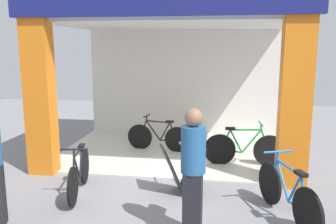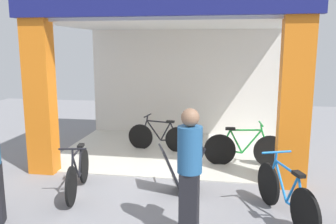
{
  "view_description": "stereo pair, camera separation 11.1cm",
  "coord_description": "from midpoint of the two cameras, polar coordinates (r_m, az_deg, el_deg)",
  "views": [
    {
      "loc": [
        1.11,
        -6.44,
        2.54
      ],
      "look_at": [
        0.0,
        0.92,
        1.15
      ],
      "focal_mm": 37.95,
      "sensor_mm": 36.0,
      "label": 1
    },
    {
      "loc": [
        1.21,
        -6.43,
        2.54
      ],
      "look_at": [
        0.0,
        0.92,
        1.15
      ],
      "focal_mm": 37.95,
      "sensor_mm": 36.0,
      "label": 2
    }
  ],
  "objects": [
    {
      "name": "ground_plane",
      "position": [
        7.01,
        -0.78,
        -10.65
      ],
      "size": [
        18.68,
        18.68,
        0.0
      ],
      "primitive_type": "plane",
      "color": "gray",
      "rests_on": "ground"
    },
    {
      "name": "shop_facade",
      "position": [
        8.38,
        1.43,
        6.73
      ],
      "size": [
        5.54,
        3.97,
        3.67
      ],
      "color": "beige",
      "rests_on": "ground"
    },
    {
      "name": "bicycle_inside_0",
      "position": [
        8.69,
        -1.07,
        -4.01
      ],
      "size": [
        1.59,
        0.44,
        0.88
      ],
      "color": "black",
      "rests_on": "ground"
    },
    {
      "name": "bicycle_inside_1",
      "position": [
        7.79,
        12.56,
        -5.78
      ],
      "size": [
        1.73,
        0.47,
        0.95
      ],
      "color": "black",
      "rests_on": "ground"
    },
    {
      "name": "bicycle_parked_0",
      "position": [
        5.64,
        18.84,
        -12.49
      ],
      "size": [
        0.66,
        1.65,
        0.96
      ],
      "color": "black",
      "rests_on": "ground"
    },
    {
      "name": "bicycle_parked_1",
      "position": [
        6.44,
        -13.75,
        -9.5
      ],
      "size": [
        0.45,
        1.62,
        0.9
      ],
      "color": "black",
      "rests_on": "ground"
    },
    {
      "name": "sandwich_board_sign",
      "position": [
        6.27,
        2.65,
        -9.14
      ],
      "size": [
        0.86,
        0.7,
        0.86
      ],
      "color": "black",
      "rests_on": "ground"
    },
    {
      "name": "pedestrian_2",
      "position": [
        4.71,
        4.19,
        -9.55
      ],
      "size": [
        0.34,
        0.54,
        1.76
      ],
      "color": "black",
      "rests_on": "ground"
    }
  ]
}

